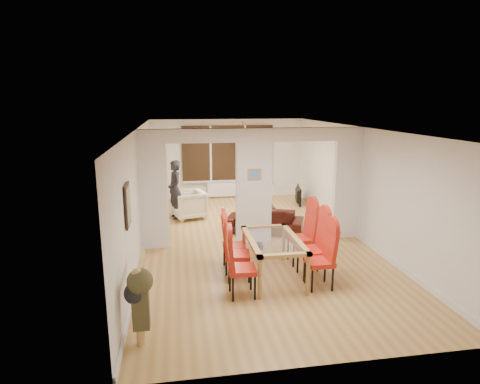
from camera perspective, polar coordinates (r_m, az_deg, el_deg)
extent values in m
cube|color=#B48948|center=(9.34, 1.91, -7.06)|extent=(5.00, 9.00, 0.01)
cube|color=white|center=(8.98, 1.97, 0.77)|extent=(5.00, 0.18, 2.60)
cube|color=black|center=(13.27, -1.74, 5.57)|extent=(3.00, 0.08, 1.80)
cube|color=white|center=(13.44, -1.68, 0.46)|extent=(1.40, 0.08, 0.50)
sphere|color=orange|center=(12.13, 0.37, 7.97)|extent=(0.36, 0.36, 0.36)
cube|color=gray|center=(6.46, -15.70, -1.78)|extent=(0.04, 0.52, 0.67)
cube|color=#4C8CD8|center=(8.83, 2.11, 2.54)|extent=(0.30, 0.03, 0.25)
imported|color=black|center=(9.91, 3.56, -4.26)|extent=(1.98, 1.37, 0.54)
imported|color=beige|center=(11.15, -7.28, -1.78)|extent=(1.00, 1.02, 0.77)
imported|color=black|center=(11.12, -9.25, 0.35)|extent=(0.67, 0.54, 1.61)
imported|color=black|center=(12.76, 7.95, -0.44)|extent=(0.96, 0.32, 0.55)
cylinder|color=#143F19|center=(11.54, 1.67, -1.35)|extent=(0.07, 0.07, 0.28)
imported|color=#332011|center=(11.48, 1.55, -2.03)|extent=(0.20, 0.20, 0.05)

